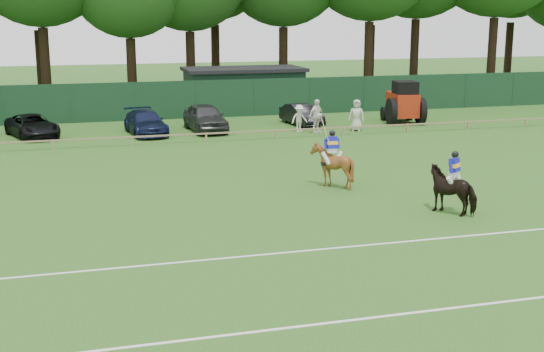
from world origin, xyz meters
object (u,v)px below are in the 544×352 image
object	(u,v)px
hatch_grey	(205,117)
spectator_mid	(316,116)
sedan_navy	(146,123)
horse_dark	(453,190)
spectator_right	(356,115)
utility_shed	(244,89)
estate_black	(302,115)
horse_chestnut	(332,165)
tractor	(403,103)
spectator_left	(299,118)
suv_black	(32,126)

from	to	relation	value
hatch_grey	spectator_mid	distance (m)	6.58
spectator_mid	sedan_navy	bearing A→B (deg)	138.84
horse_dark	sedan_navy	bearing A→B (deg)	-103.27
spectator_right	utility_shed	xyz separation A→B (m)	(-4.26, 10.76, 0.60)
estate_black	spectator_mid	bearing A→B (deg)	-101.18
horse_dark	horse_chestnut	size ratio (longest dim) A/B	1.09
tractor	estate_black	bearing A→B (deg)	179.98
sedan_navy	estate_black	bearing A→B (deg)	-1.12
sedan_navy	spectator_left	size ratio (longest dim) A/B	2.96
spectator_left	spectator_mid	xyz separation A→B (m)	(0.78, -0.81, 0.20)
tractor	spectator_right	bearing A→B (deg)	-144.13
horse_dark	sedan_navy	world-z (taller)	horse_dark
suv_black	hatch_grey	xyz separation A→B (m)	(9.78, -0.56, 0.17)
horse_dark	estate_black	size ratio (longest dim) A/B	0.49
spectator_mid	utility_shed	bearing A→B (deg)	71.22
suv_black	sedan_navy	size ratio (longest dim) A/B	0.98
sedan_navy	utility_shed	bearing A→B (deg)	41.17
estate_black	utility_shed	world-z (taller)	utility_shed
hatch_grey	utility_shed	size ratio (longest dim) A/B	0.56
spectator_right	tractor	world-z (taller)	tractor
horse_dark	tractor	xyz separation A→B (m)	(7.55, 19.68, 0.45)
estate_black	horse_dark	bearing A→B (deg)	-101.68
estate_black	spectator_left	distance (m)	2.55
horse_chestnut	sedan_navy	xyz separation A→B (m)	(-5.84, 14.98, -0.21)
spectator_left	spectator_mid	bearing A→B (deg)	-56.68
spectator_left	tractor	bearing A→B (deg)	0.21
estate_black	suv_black	bearing A→B (deg)	171.75
utility_shed	spectator_right	bearing A→B (deg)	-68.39
horse_chestnut	utility_shed	distance (m)	23.68
spectator_mid	horse_dark	bearing A→B (deg)	-120.91
suv_black	spectator_mid	bearing A→B (deg)	-30.00
suv_black	tractor	world-z (taller)	tractor
horse_chestnut	utility_shed	world-z (taller)	utility_shed
sedan_navy	estate_black	distance (m)	9.78
horse_chestnut	spectator_left	bearing A→B (deg)	-98.57
horse_chestnut	tractor	bearing A→B (deg)	-120.86
horse_dark	spectator_left	world-z (taller)	horse_dark
suv_black	utility_shed	distance (m)	16.17
sedan_navy	spectator_left	distance (m)	8.94
utility_shed	sedan_navy	bearing A→B (deg)	-132.50
suv_black	tractor	xyz separation A→B (m)	(22.42, -0.87, 0.63)
hatch_grey	tractor	world-z (taller)	tractor
tractor	utility_shed	bearing A→B (deg)	142.15
suv_black	spectator_left	distance (m)	15.23
suv_black	hatch_grey	size ratio (longest dim) A/B	0.96
hatch_grey	tractor	distance (m)	12.65
utility_shed	spectator_left	bearing A→B (deg)	-84.74
horse_dark	horse_chestnut	bearing A→B (deg)	-96.67
horse_dark	utility_shed	xyz separation A→B (m)	(-0.73, 28.36, 0.72)
suv_black	spectator_right	distance (m)	18.63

